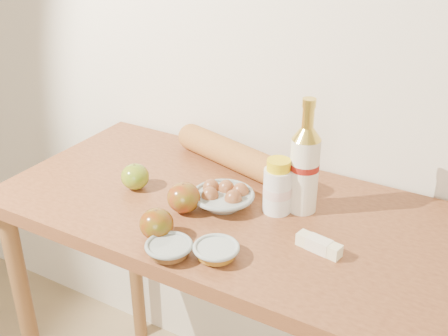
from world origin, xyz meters
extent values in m
cube|color=silver|center=(0.00, 1.51, 1.30)|extent=(3.50, 0.02, 2.60)
cube|color=brown|center=(0.00, 1.18, 0.88)|extent=(1.20, 0.60, 0.04)
cylinder|color=brown|center=(-0.55, 0.93, 0.43)|extent=(0.05, 0.05, 0.86)
cylinder|color=brown|center=(-0.55, 1.43, 0.43)|extent=(0.05, 0.05, 0.86)
cylinder|color=beige|center=(0.16, 1.25, 1.00)|extent=(0.09, 0.09, 0.19)
cylinder|color=maroon|center=(0.16, 1.25, 1.02)|extent=(0.09, 0.09, 0.02)
cone|color=gold|center=(0.16, 1.25, 1.11)|extent=(0.09, 0.09, 0.03)
cylinder|color=gold|center=(0.16, 1.25, 1.15)|extent=(0.04, 0.04, 0.05)
cylinder|color=gold|center=(0.16, 1.25, 1.18)|extent=(0.04, 0.04, 0.02)
cylinder|color=white|center=(0.11, 1.22, 0.96)|extent=(0.07, 0.07, 0.11)
cylinder|color=beige|center=(0.11, 1.22, 0.96)|extent=(0.08, 0.08, 0.02)
cylinder|color=yellow|center=(0.11, 1.22, 1.03)|extent=(0.06, 0.06, 0.03)
torus|color=gray|center=(-0.02, 1.17, 0.93)|extent=(0.19, 0.19, 0.01)
ellipsoid|color=brown|center=(-0.04, 1.15, 0.93)|extent=(0.05, 0.05, 0.06)
ellipsoid|color=brown|center=(0.02, 1.17, 0.93)|extent=(0.05, 0.05, 0.06)
ellipsoid|color=brown|center=(-0.02, 1.20, 0.93)|extent=(0.05, 0.05, 0.06)
ellipsoid|color=brown|center=(-0.06, 1.19, 0.93)|extent=(0.05, 0.05, 0.06)
ellipsoid|color=brown|center=(0.02, 1.21, 0.93)|extent=(0.05, 0.05, 0.06)
cylinder|color=#C27F3B|center=(-0.08, 1.37, 0.94)|extent=(0.40, 0.18, 0.08)
sphere|color=#C27F3B|center=(-0.27, 1.42, 0.94)|extent=(0.10, 0.10, 0.08)
sphere|color=#C27F3B|center=(0.11, 1.31, 0.94)|extent=(0.10, 0.10, 0.08)
ellipsoid|color=olive|center=(-0.26, 1.13, 0.93)|extent=(0.09, 0.09, 0.07)
cylinder|color=#483018|center=(-0.26, 1.13, 0.96)|extent=(0.01, 0.01, 0.01)
ellipsoid|color=maroon|center=(-0.07, 0.97, 0.94)|extent=(0.09, 0.09, 0.07)
cylinder|color=#4B3219|center=(-0.07, 0.97, 0.97)|extent=(0.01, 0.01, 0.01)
ellipsoid|color=maroon|center=(-0.09, 1.10, 0.94)|extent=(0.10, 0.10, 0.08)
cylinder|color=#51321B|center=(-0.09, 1.10, 0.97)|extent=(0.01, 0.01, 0.01)
torus|color=gray|center=(-0.01, 0.93, 0.93)|extent=(0.14, 0.14, 0.01)
cylinder|color=brown|center=(-0.01, 0.93, 0.91)|extent=(0.11, 0.11, 0.02)
torus|color=#92A09B|center=(0.08, 0.98, 0.92)|extent=(0.12, 0.12, 0.01)
cylinder|color=brown|center=(0.08, 0.98, 0.91)|extent=(0.10, 0.10, 0.02)
cube|color=#F4EFBD|center=(0.27, 1.11, 0.91)|extent=(0.11, 0.05, 0.03)
cube|color=#F1E9CD|center=(0.27, 1.11, 0.91)|extent=(0.06, 0.04, 0.03)
camera|label=1|loc=(0.60, 0.12, 1.63)|focal=45.00mm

